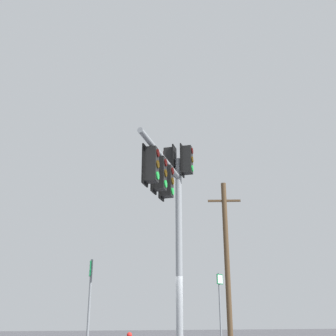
# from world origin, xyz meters

# --- Properties ---
(signal_mast_assembly) EXTENTS (2.21, 3.67, 6.62)m
(signal_mast_assembly) POSITION_xyz_m (-0.41, -1.10, 4.75)
(signal_mast_assembly) COLOR gray
(signal_mast_assembly) RESTS_ON ground
(utility_pole_wooden) EXTENTS (1.93, 0.56, 9.01)m
(utility_pole_wooden) POSITION_xyz_m (5.33, 10.62, 4.62)
(utility_pole_wooden) COLOR #4C3823
(utility_pole_wooden) RESTS_ON ground
(route_sign_primary) EXTENTS (0.10, 0.28, 2.98)m
(route_sign_primary) POSITION_xyz_m (-2.52, 0.14, 1.77)
(route_sign_primary) COLOR slate
(route_sign_primary) RESTS_ON ground
(route_sign_secondary) EXTENTS (0.31, 0.25, 2.93)m
(route_sign_secondary) POSITION_xyz_m (2.30, 2.97, 1.78)
(route_sign_secondary) COLOR slate
(route_sign_secondary) RESTS_ON ground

